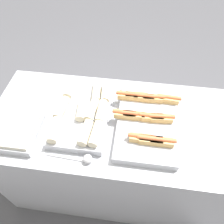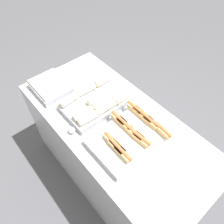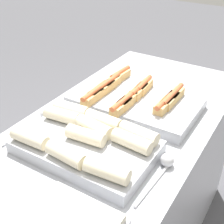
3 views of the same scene
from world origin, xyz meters
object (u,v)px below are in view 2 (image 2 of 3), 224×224
Objects in this scene: tray_wraps at (97,102)px; serving_spoon_near at (70,129)px; tray_hotdogs at (132,134)px; tray_side_front at (51,87)px; serving_spoon_far at (130,91)px.

tray_wraps reaches higher than serving_spoon_near.
tray_wraps is 1.97× the size of serving_spoon_near.
tray_wraps is at bearing -179.00° from tray_hotdogs.
serving_spoon_far is (0.43, 0.45, -0.01)m from tray_side_front.
tray_wraps is (-0.37, -0.01, 0.00)m from tray_hotdogs.
tray_wraps reaches higher than tray_hotdogs.
tray_side_front reaches higher than serving_spoon_far.
serving_spoon_far is (0.07, 0.28, -0.02)m from tray_wraps.
tray_side_front is 1.16× the size of serving_spoon_far.
serving_spoon_near is at bearing -137.15° from tray_hotdogs.
tray_hotdogs reaches higher than serving_spoon_far.
tray_wraps is 1.64× the size of tray_side_front.
tray_hotdogs is 0.37m from tray_wraps.
tray_wraps is 0.29m from serving_spoon_near.
serving_spoon_near and serving_spoon_far have the same top height.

